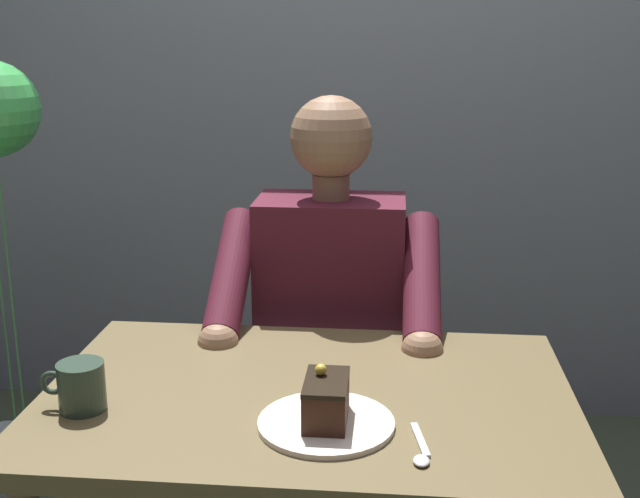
{
  "coord_description": "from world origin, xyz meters",
  "views": [
    {
      "loc": [
        -0.15,
        1.37,
        1.38
      ],
      "look_at": [
        -0.01,
        -0.1,
        0.97
      ],
      "focal_mm": 44.89,
      "sensor_mm": 36.0,
      "label": 1
    }
  ],
  "objects_px": {
    "dining_table": "(308,439)",
    "dessert_spoon": "(421,451)",
    "coffee_cup": "(81,385)",
    "chair": "(333,373)",
    "cake_slice": "(326,400)",
    "seated_person": "(328,344)"
  },
  "relations": [
    {
      "from": "cake_slice",
      "to": "dessert_spoon",
      "type": "relative_size",
      "value": 0.86
    },
    {
      "from": "cake_slice",
      "to": "coffee_cup",
      "type": "distance_m",
      "value": 0.44
    },
    {
      "from": "chair",
      "to": "cake_slice",
      "type": "bearing_deg",
      "value": 93.54
    },
    {
      "from": "dining_table",
      "to": "coffee_cup",
      "type": "bearing_deg",
      "value": 15.77
    },
    {
      "from": "seated_person",
      "to": "cake_slice",
      "type": "distance_m",
      "value": 0.6
    },
    {
      "from": "cake_slice",
      "to": "coffee_cup",
      "type": "bearing_deg",
      "value": -2.76
    },
    {
      "from": "dining_table",
      "to": "chair",
      "type": "height_order",
      "value": "chair"
    },
    {
      "from": "chair",
      "to": "dessert_spoon",
      "type": "xyz_separation_m",
      "value": [
        -0.21,
        0.83,
        0.24
      ]
    },
    {
      "from": "cake_slice",
      "to": "coffee_cup",
      "type": "height_order",
      "value": "cake_slice"
    },
    {
      "from": "dining_table",
      "to": "dessert_spoon",
      "type": "distance_m",
      "value": 0.31
    },
    {
      "from": "cake_slice",
      "to": "dessert_spoon",
      "type": "bearing_deg",
      "value": 154.08
    },
    {
      "from": "seated_person",
      "to": "cake_slice",
      "type": "relative_size",
      "value": 9.95
    },
    {
      "from": "dessert_spoon",
      "to": "chair",
      "type": "bearing_deg",
      "value": -76.07
    },
    {
      "from": "seated_person",
      "to": "cake_slice",
      "type": "bearing_deg",
      "value": 94.58
    },
    {
      "from": "cake_slice",
      "to": "seated_person",
      "type": "bearing_deg",
      "value": -85.42
    },
    {
      "from": "coffee_cup",
      "to": "dining_table",
      "type": "bearing_deg",
      "value": -164.23
    },
    {
      "from": "chair",
      "to": "coffee_cup",
      "type": "xyz_separation_m",
      "value": [
        0.39,
        0.73,
        0.28
      ]
    },
    {
      "from": "seated_person",
      "to": "cake_slice",
      "type": "xyz_separation_m",
      "value": [
        -0.05,
        0.58,
        0.14
      ]
    },
    {
      "from": "seated_person",
      "to": "dining_table",
      "type": "bearing_deg",
      "value": 90.0
    },
    {
      "from": "cake_slice",
      "to": "coffee_cup",
      "type": "relative_size",
      "value": 1.04
    },
    {
      "from": "dining_table",
      "to": "dessert_spoon",
      "type": "height_order",
      "value": "dessert_spoon"
    },
    {
      "from": "chair",
      "to": "dessert_spoon",
      "type": "relative_size",
      "value": 6.19
    }
  ]
}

